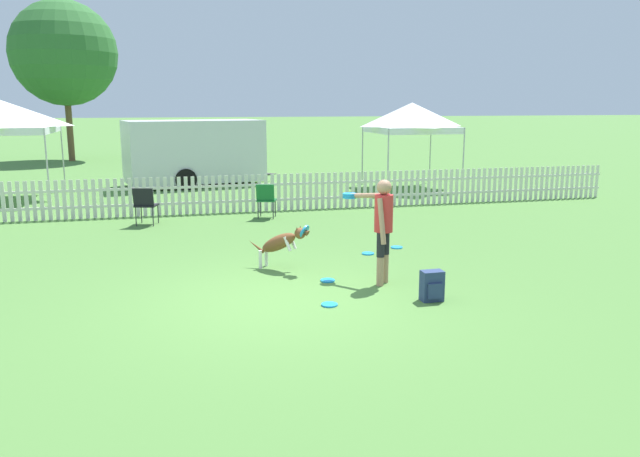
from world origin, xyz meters
name	(u,v)px	position (x,y,z in m)	size (l,w,h in m)	color
ground_plane	(283,300)	(0.00, 0.00, 0.00)	(240.00, 240.00, 0.00)	#4C7A38
handler_person	(381,219)	(1.62, 0.46, 1.01)	(0.65, 1.04, 1.61)	tan
leaping_dog	(281,242)	(0.30, 1.63, 0.48)	(0.96, 0.88, 0.80)	brown
frisbee_near_handler	(368,253)	(2.05, 2.32, 0.01)	(0.23, 0.23, 0.02)	#1E8CD8
frisbee_near_dog	(328,280)	(0.87, 0.79, 0.01)	(0.23, 0.23, 0.02)	#1E8CD8
frisbee_midfield	(329,305)	(0.58, -0.38, 0.01)	(0.23, 0.23, 0.02)	#1E8CD8
frisbee_far_scatter	(397,247)	(2.74, 2.66, 0.01)	(0.23, 0.23, 0.02)	#1E8CD8
backpack_on_grass	(432,286)	(2.03, -0.52, 0.21)	(0.31, 0.23, 0.43)	navy
picket_fence	(227,194)	(0.00, 7.42, 0.48)	(21.88, 0.04, 0.95)	silver
folding_chair_blue_left	(145,203)	(-1.96, 6.19, 0.52)	(0.58, 0.59, 0.87)	#333338
folding_chair_center	(266,198)	(0.83, 6.38, 0.50)	(0.55, 0.56, 0.84)	#333338
canopy_tent_main	(412,118)	(6.29, 10.63, 2.27)	(2.52, 2.52, 2.75)	#B2B2B2
equipment_trailer	(194,151)	(-0.48, 13.09, 1.16)	(5.34, 2.83, 2.18)	silver
tree_left_grove	(64,53)	(-5.74, 23.94, 5.02)	(4.87, 4.87, 7.46)	brown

